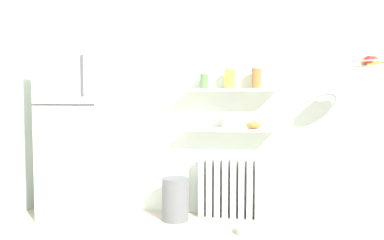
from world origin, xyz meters
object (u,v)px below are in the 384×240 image
object	(u,v)px
shelf_bowl	(254,125)
refrigerator	(79,130)
storage_jar_1	(230,79)
pet_food_bowl	(247,231)
vase	(227,120)
radiator	(230,188)
hanging_fruit_basket	(370,62)
storage_jar_2	(256,78)
storage_jar_0	(204,81)
trash_bin	(175,199)

from	to	relation	value
shelf_bowl	refrigerator	bearing A→B (deg)	-173.40
storage_jar_1	pet_food_bowl	size ratio (longest dim) A/B	1.00
vase	radiator	bearing A→B (deg)	45.53
shelf_bowl	hanging_fruit_basket	xyz separation A→B (m)	(1.01, -0.33, 0.59)
storage_jar_2	pet_food_bowl	world-z (taller)	storage_jar_2
storage_jar_0	shelf_bowl	size ratio (longest dim) A/B	1.11
storage_jar_1	pet_food_bowl	bearing A→B (deg)	-63.25
storage_jar_0	pet_food_bowl	xyz separation A→B (m)	(0.48, -0.42, -1.42)
radiator	hanging_fruit_basket	distance (m)	1.82
storage_jar_0	hanging_fruit_basket	distance (m)	1.57
refrigerator	pet_food_bowl	bearing A→B (deg)	-6.56
storage_jar_1	storage_jar_2	bearing A→B (deg)	0.00
storage_jar_2	trash_bin	bearing A→B (deg)	-168.45
storage_jar_0	shelf_bowl	bearing A→B (deg)	0.00
storage_jar_0	vase	world-z (taller)	storage_jar_0
trash_bin	pet_food_bowl	world-z (taller)	trash_bin
refrigerator	radiator	xyz separation A→B (m)	(1.58, 0.24, -0.61)
refrigerator	storage_jar_2	distance (m)	1.94
hanging_fruit_basket	storage_jar_1	bearing A→B (deg)	165.13
storage_jar_2	shelf_bowl	size ratio (longest dim) A/B	1.43
shelf_bowl	trash_bin	xyz separation A→B (m)	(-0.79, -0.17, -0.77)
storage_jar_1	storage_jar_2	distance (m)	0.27
shelf_bowl	radiator	bearing A→B (deg)	173.03
storage_jar_0	storage_jar_1	world-z (taller)	storage_jar_1
vase	pet_food_bowl	distance (m)	1.12
storage_jar_0	storage_jar_2	size ratio (longest dim) A/B	0.78
pet_food_bowl	hanging_fruit_basket	distance (m)	1.88
trash_bin	pet_food_bowl	size ratio (longest dim) A/B	2.09
refrigerator	hanging_fruit_basket	distance (m)	2.91
storage_jar_1	vase	distance (m)	0.43
trash_bin	storage_jar_0	bearing A→B (deg)	31.24
vase	pet_food_bowl	bearing A→B (deg)	-60.11
storage_jar_0	storage_jar_2	world-z (taller)	storage_jar_2
radiator	trash_bin	xyz separation A→B (m)	(-0.54, -0.20, -0.09)
shelf_bowl	hanging_fruit_basket	world-z (taller)	hanging_fruit_basket
pet_food_bowl	storage_jar_2	bearing A→B (deg)	81.90
radiator	pet_food_bowl	xyz separation A→B (m)	(0.21, -0.45, -0.28)
storage_jar_1	pet_food_bowl	distance (m)	1.51
storage_jar_1	vase	bearing A→B (deg)	180.00
storage_jar_1	storage_jar_2	xyz separation A→B (m)	(0.27, 0.00, 0.00)
storage_jar_0	storage_jar_2	distance (m)	0.54
storage_jar_1	shelf_bowl	world-z (taller)	storage_jar_1
shelf_bowl	pet_food_bowl	world-z (taller)	shelf_bowl
vase	hanging_fruit_basket	bearing A→B (deg)	-14.54
vase	shelf_bowl	size ratio (longest dim) A/B	1.05
radiator	pet_food_bowl	world-z (taller)	radiator
refrigerator	vase	xyz separation A→B (m)	(1.55, 0.21, 0.11)
vase	trash_bin	bearing A→B (deg)	-162.09
radiator	trash_bin	distance (m)	0.58
trash_bin	hanging_fruit_basket	bearing A→B (deg)	-5.33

